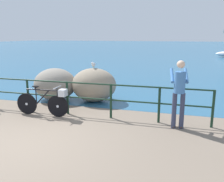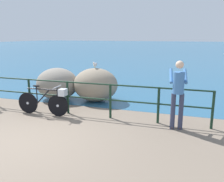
# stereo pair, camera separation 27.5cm
# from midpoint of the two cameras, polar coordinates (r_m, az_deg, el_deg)

# --- Properties ---
(ground_plane) EXTENTS (120.00, 120.00, 0.10)m
(ground_plane) POSITION_cam_midpoint_polar(r_m,az_deg,el_deg) (24.80, 7.93, 7.15)
(ground_plane) COLOR #756656
(sea_surface) EXTENTS (120.00, 90.00, 0.01)m
(sea_surface) POSITION_cam_midpoint_polar(r_m,az_deg,el_deg) (52.61, 12.34, 10.03)
(sea_surface) COLOR #285B7F
(sea_surface) RESTS_ON ground_plane
(promenade_railing) EXTENTS (8.40, 0.07, 1.02)m
(promenade_railing) POSITION_cam_midpoint_polar(r_m,az_deg,el_deg) (7.62, -11.39, -0.67)
(promenade_railing) COLOR black
(promenade_railing) RESTS_ON ground_plane
(bicycle) EXTENTS (1.70, 0.48, 0.92)m
(bicycle) POSITION_cam_midpoint_polar(r_m,az_deg,el_deg) (7.63, -16.03, -2.25)
(bicycle) COLOR black
(bicycle) RESTS_ON ground_plane
(person_at_railing) EXTENTS (0.50, 0.66, 1.78)m
(person_at_railing) POSITION_cam_midpoint_polar(r_m,az_deg,el_deg) (6.45, 14.18, -0.05)
(person_at_railing) COLOR #333851
(person_at_railing) RESTS_ON ground_plane
(breakwater_boulder_main) EXTENTS (1.65, 1.45, 1.22)m
(breakwater_boulder_main) POSITION_cam_midpoint_polar(r_m,az_deg,el_deg) (9.00, -5.10, 1.42)
(breakwater_boulder_main) COLOR gray
(breakwater_boulder_main) RESTS_ON ground
(breakwater_boulder_left) EXTENTS (1.58, 1.46, 1.19)m
(breakwater_boulder_left) POSITION_cam_midpoint_polar(r_m,az_deg,el_deg) (9.45, -13.91, 1.56)
(breakwater_boulder_left) COLOR gray
(breakwater_boulder_left) RESTS_ON ground
(seagull) EXTENTS (0.12, 0.34, 0.23)m
(seagull) POSITION_cam_midpoint_polar(r_m,az_deg,el_deg) (8.96, -5.24, 6.21)
(seagull) COLOR gold
(seagull) RESTS_ON breakwater_boulder_main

